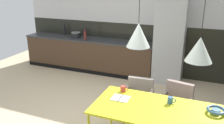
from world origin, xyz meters
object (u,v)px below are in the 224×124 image
object	(u,v)px
armchair_far_side	(139,94)
pendant_lamp_over_table_far	(199,49)
refrigerator_column	(170,40)
open_book	(120,98)
armchair_near_window	(176,100)
bottle_vinegar_dark	(64,30)
dining_table	(162,112)
fruit_bowl	(216,110)
pendant_lamp_over_table_near	(138,35)
cooking_pot	(76,35)
bottle_spice_small	(85,36)
mug_dark_espresso	(170,100)
mug_white_ceramic	(123,89)

from	to	relation	value
armchair_far_side	pendant_lamp_over_table_far	size ratio (longest dim) A/B	0.65
refrigerator_column	open_book	size ratio (longest dim) A/B	8.18
armchair_near_window	bottle_vinegar_dark	distance (m)	4.11
pendant_lamp_over_table_far	armchair_near_window	bearing A→B (deg)	109.18
dining_table	bottle_vinegar_dark	xyz separation A→B (m)	(-3.38, 2.91, 0.33)
fruit_bowl	pendant_lamp_over_table_near	world-z (taller)	pendant_lamp_over_table_near
cooking_pot	pendant_lamp_over_table_far	bearing A→B (deg)	-39.40
refrigerator_column	armchair_far_side	world-z (taller)	refrigerator_column
armchair_far_side	open_book	xyz separation A→B (m)	(-0.08, -0.75, 0.26)
refrigerator_column	bottle_spice_small	bearing A→B (deg)	-175.03
mug_dark_espresso	pendant_lamp_over_table_far	size ratio (longest dim) A/B	0.10
fruit_bowl	pendant_lamp_over_table_far	distance (m)	0.89
mug_dark_espresso	mug_white_ceramic	size ratio (longest dim) A/B	0.93
refrigerator_column	mug_dark_espresso	size ratio (longest dim) A/B	17.39
refrigerator_column	dining_table	size ratio (longest dim) A/B	1.11
mug_dark_espresso	pendant_lamp_over_table_near	distance (m)	1.05
open_book	mug_white_ceramic	bearing A→B (deg)	99.91
mug_white_ceramic	cooking_pot	bearing A→B (deg)	132.85
armchair_far_side	bottle_spice_small	size ratio (longest dim) A/B	2.40
open_book	bottle_spice_small	world-z (taller)	bottle_spice_small
cooking_pot	bottle_spice_small	bearing A→B (deg)	-25.36
dining_table	refrigerator_column	bearing A→B (deg)	97.11
fruit_bowl	mug_dark_espresso	xyz separation A→B (m)	(-0.59, 0.04, 0.01)
armchair_near_window	cooking_pot	size ratio (longest dim) A/B	2.96
refrigerator_column	pendant_lamp_over_table_far	bearing A→B (deg)	-75.08
mug_dark_espresso	pendant_lamp_over_table_far	bearing A→B (deg)	-29.79
armchair_near_window	fruit_bowl	distance (m)	0.90
dining_table	cooking_pot	size ratio (longest dim) A/B	7.19
refrigerator_column	cooking_pot	bearing A→B (deg)	-179.79
fruit_bowl	bottle_vinegar_dark	size ratio (longest dim) A/B	0.72
open_book	bottle_spice_small	size ratio (longest dim) A/B	0.83
dining_table	pendant_lamp_over_table_near	world-z (taller)	pendant_lamp_over_table_near
fruit_bowl	pendant_lamp_over_table_near	xyz separation A→B (m)	(-1.05, -0.13, 0.94)
armchair_far_side	pendant_lamp_over_table_far	distance (m)	1.65
dining_table	mug_dark_espresso	xyz separation A→B (m)	(0.08, 0.22, 0.09)
mug_white_ceramic	open_book	bearing A→B (deg)	-80.09
pendant_lamp_over_table_far	open_book	bearing A→B (deg)	177.70
refrigerator_column	pendant_lamp_over_table_far	world-z (taller)	pendant_lamp_over_table_far
armchair_far_side	bottle_vinegar_dark	xyz separation A→B (m)	(-2.84, 2.08, 0.54)
mug_white_ceramic	pendant_lamp_over_table_near	size ratio (longest dim) A/B	0.12
refrigerator_column	armchair_near_window	xyz separation A→B (m)	(0.45, -1.92, -0.55)
open_book	fruit_bowl	bearing A→B (deg)	4.00
open_book	cooking_pot	world-z (taller)	cooking_pot
fruit_bowl	pendant_lamp_over_table_far	bearing A→B (deg)	-156.03
mug_dark_espresso	bottle_spice_small	xyz separation A→B (m)	(-2.59, 2.33, 0.23)
bottle_vinegar_dark	cooking_pot	bearing A→B (deg)	-20.55
fruit_bowl	mug_white_ceramic	xyz separation A→B (m)	(-1.34, 0.15, 0.00)
bottle_spice_small	fruit_bowl	bearing A→B (deg)	-36.72
dining_table	armchair_near_window	xyz separation A→B (m)	(0.11, 0.82, -0.20)
cooking_pot	bottle_vinegar_dark	xyz separation A→B (m)	(-0.49, 0.18, 0.06)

